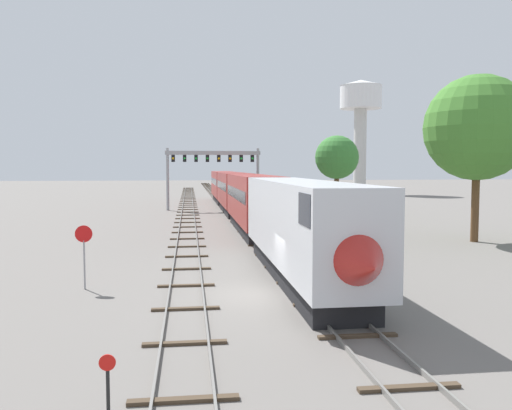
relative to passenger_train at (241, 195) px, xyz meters
name	(u,v)px	position (x,y,z in m)	size (l,w,h in m)	color
ground_plane	(268,295)	(-2.00, -31.76, -2.60)	(400.00, 400.00, 0.00)	slate
track_main	(224,202)	(0.00, 28.24, -2.54)	(2.60, 200.00, 0.16)	slate
track_near	(188,213)	(-5.50, 8.24, -2.54)	(2.60, 160.00, 0.16)	slate
passenger_train	(241,195)	(0.00, 0.00, 0.00)	(3.04, 76.56, 4.80)	silver
signal_gantry	(213,164)	(-2.25, 13.71, 3.26)	(12.10, 0.49, 7.88)	#999BA0
water_tower	(361,107)	(29.98, 52.59, 15.34)	(8.66, 8.66, 23.41)	beige
switch_stand	(108,397)	(-7.10, -42.44, -2.09)	(0.36, 0.24, 1.46)	black
stop_sign	(84,248)	(-10.00, -29.71, -0.73)	(0.76, 0.08, 2.88)	gray
trackside_tree_left	(477,128)	(15.44, -17.66, 5.69)	(7.64, 7.64, 12.14)	brown
trackside_tree_mid	(337,158)	(11.66, 5.65, 3.96)	(5.04, 5.04, 9.13)	brown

